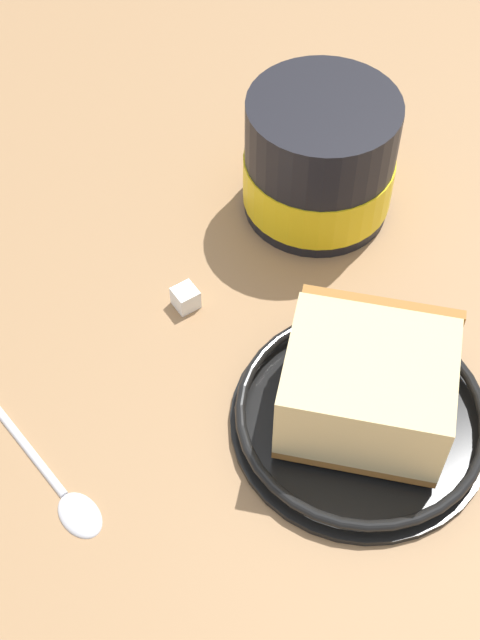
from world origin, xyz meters
TOP-DOWN VIEW (x-y plane):
  - ground_plane at (0.00, 0.00)cm, footprint 123.89×123.89cm
  - small_plate at (-8.15, 0.11)cm, footprint 14.65×14.65cm
  - cake_slice at (-7.88, 0.12)cm, footprint 8.17×9.02cm
  - tea_mug at (8.37, 5.67)cm, footprint 12.27×9.94cm
  - teaspoon at (-16.21, 14.77)cm, footprint 7.67×9.83cm
  - sugar_cube at (-2.27, 11.86)cm, footprint 2.00×2.00cm

SIDE VIEW (x-z plane):
  - ground_plane at x=0.00cm, z-range -2.13..0.00cm
  - teaspoon at x=-16.21cm, z-range -0.05..0.75cm
  - sugar_cube at x=-2.27cm, z-range 0.00..1.42cm
  - small_plate at x=-8.15cm, z-range -0.01..1.47cm
  - cake_slice at x=-7.88cm, z-range 0.89..6.27cm
  - tea_mug at x=8.37cm, z-range -0.41..8.22cm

